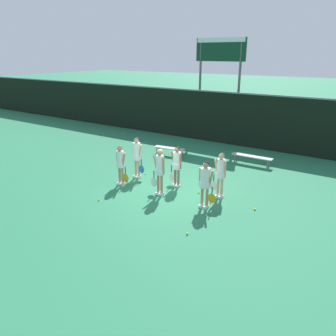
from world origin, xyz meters
TOP-DOWN VIEW (x-y plane):
  - ground_plane at (0.00, 0.00)m, footprint 140.00×140.00m
  - fence_windscreen at (0.00, 7.83)m, footprint 60.00×0.08m
  - scoreboard at (-2.10, 8.84)m, footprint 3.15×0.15m
  - bench_courtside at (-2.52, 3.97)m, footprint 1.71×0.54m
  - bench_far at (1.65, 4.90)m, footprint 1.98×0.37m
  - player_0 at (-1.95, -0.50)m, footprint 0.62×0.33m
  - player_1 at (-0.04, -0.47)m, footprint 0.64×0.33m
  - player_2 at (1.90, -0.52)m, footprint 0.68×0.39m
  - player_3 at (-1.89, 0.49)m, footprint 0.65×0.37m
  - player_4 at (0.05, 0.59)m, footprint 0.64×0.36m
  - player_5 at (1.97, 0.55)m, footprint 0.62×0.33m
  - tennis_ball_0 at (2.33, -2.45)m, footprint 0.07×0.07m
  - tennis_ball_1 at (1.17, 0.42)m, footprint 0.07×0.07m
  - tennis_ball_2 at (-1.83, 0.96)m, footprint 0.07×0.07m
  - tennis_ball_3 at (-1.59, -2.18)m, footprint 0.07×0.07m
  - tennis_ball_4 at (3.47, 0.23)m, footprint 0.07×0.07m

SIDE VIEW (x-z plane):
  - ground_plane at x=0.00m, z-range 0.00..0.00m
  - tennis_ball_1 at x=1.17m, z-range 0.00..0.07m
  - tennis_ball_3 at x=-1.59m, z-range 0.00..0.07m
  - tennis_ball_2 at x=-1.83m, z-range 0.00..0.07m
  - tennis_ball_4 at x=3.47m, z-range 0.00..0.07m
  - tennis_ball_0 at x=2.33m, z-range 0.00..0.07m
  - bench_courtside at x=-2.52m, z-range 0.15..0.58m
  - bench_far at x=1.65m, z-range 0.16..0.60m
  - player_0 at x=-1.95m, z-range 0.14..1.80m
  - player_4 at x=0.05m, z-range 0.15..1.82m
  - player_2 at x=1.90m, z-range 0.16..1.85m
  - player_5 at x=1.97m, z-range 0.15..1.89m
  - player_3 at x=-1.89m, z-range 0.17..1.95m
  - player_1 at x=-0.04m, z-range 0.17..1.98m
  - fence_windscreen at x=0.00m, z-range 0.01..3.07m
  - scoreboard at x=-2.10m, z-range 1.62..7.61m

